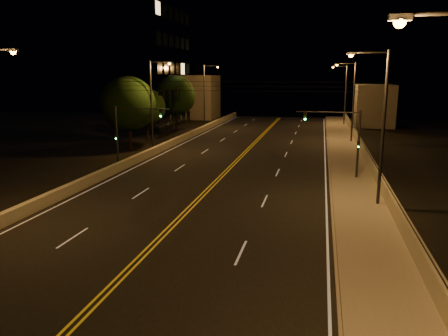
% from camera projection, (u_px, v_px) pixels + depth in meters
% --- Properties ---
extents(road, '(18.00, 120.00, 0.02)m').
position_uv_depth(road, '(203.00, 195.00, 31.09)').
color(road, black).
rests_on(road, ground).
extents(sidewalk, '(3.60, 120.00, 0.30)m').
position_uv_depth(sidewalk, '(361.00, 203.00, 28.78)').
color(sidewalk, gray).
rests_on(sidewalk, ground).
extents(curb, '(0.14, 120.00, 0.15)m').
position_uv_depth(curb, '(331.00, 202.00, 29.19)').
color(curb, gray).
rests_on(curb, ground).
extents(parapet_wall, '(0.30, 120.00, 1.00)m').
position_uv_depth(parapet_wall, '(388.00, 195.00, 28.29)').
color(parapet_wall, '#ABA78F').
rests_on(parapet_wall, sidewalk).
extents(jersey_barrier, '(0.45, 120.00, 0.79)m').
position_uv_depth(jersey_barrier, '(83.00, 183.00, 32.98)').
color(jersey_barrier, '#ABA78F').
rests_on(jersey_barrier, ground).
extents(distant_building_right, '(6.00, 10.00, 6.80)m').
position_uv_depth(distant_building_right, '(373.00, 105.00, 73.11)').
color(distant_building_right, gray).
rests_on(distant_building_right, ground).
extents(distant_building_left, '(8.00, 8.00, 8.27)m').
position_uv_depth(distant_building_left, '(196.00, 97.00, 85.01)').
color(distant_building_left, gray).
rests_on(distant_building_left, ground).
extents(parapet_rail, '(0.06, 120.00, 0.06)m').
position_uv_depth(parapet_rail, '(388.00, 187.00, 28.18)').
color(parapet_rail, black).
rests_on(parapet_rail, parapet_wall).
extents(lane_markings, '(17.32, 116.00, 0.00)m').
position_uv_depth(lane_markings, '(202.00, 195.00, 31.02)').
color(lane_markings, silver).
rests_on(lane_markings, road).
extents(streetlight_1, '(2.55, 0.28, 9.89)m').
position_uv_depth(streetlight_1, '(380.00, 120.00, 27.00)').
color(streetlight_1, '#2D2D33').
rests_on(streetlight_1, ground).
extents(streetlight_2, '(2.55, 0.28, 9.89)m').
position_uv_depth(streetlight_2, '(352.00, 98.00, 53.19)').
color(streetlight_2, '#2D2D33').
rests_on(streetlight_2, ground).
extents(streetlight_3, '(2.55, 0.28, 9.89)m').
position_uv_depth(streetlight_3, '(344.00, 92.00, 71.95)').
color(streetlight_3, '#2D2D33').
rests_on(streetlight_3, ground).
extents(streetlight_5, '(2.55, 0.28, 9.89)m').
position_uv_depth(streetlight_5, '(153.00, 100.00, 47.56)').
color(streetlight_5, '#2D2D33').
rests_on(streetlight_5, ground).
extents(streetlight_6, '(2.55, 0.28, 9.89)m').
position_uv_depth(streetlight_6, '(206.00, 92.00, 68.88)').
color(streetlight_6, '#2D2D33').
rests_on(streetlight_6, ground).
extents(traffic_signal_right, '(5.11, 0.31, 5.70)m').
position_uv_depth(traffic_signal_right, '(345.00, 136.00, 34.76)').
color(traffic_signal_right, '#2D2D33').
rests_on(traffic_signal_right, ground).
extents(traffic_signal_left, '(5.11, 0.31, 5.70)m').
position_uv_depth(traffic_signal_left, '(127.00, 130.00, 38.72)').
color(traffic_signal_left, '#2D2D33').
rests_on(traffic_signal_left, ground).
extents(overhead_wires, '(22.00, 0.03, 0.83)m').
position_uv_depth(overhead_wires, '(230.00, 86.00, 38.60)').
color(overhead_wires, black).
extents(building_tower, '(24.00, 15.00, 30.56)m').
position_uv_depth(building_tower, '(94.00, 30.00, 62.63)').
color(building_tower, gray).
rests_on(building_tower, ground).
extents(tree_0, '(6.09, 6.09, 8.26)m').
position_uv_depth(tree_0, '(129.00, 104.00, 48.98)').
color(tree_0, black).
rests_on(tree_0, ground).
extents(tree_1, '(4.91, 4.91, 6.66)m').
position_uv_depth(tree_1, '(147.00, 108.00, 56.63)').
color(tree_1, black).
rests_on(tree_1, ground).
extents(tree_2, '(6.12, 6.12, 8.29)m').
position_uv_depth(tree_2, '(176.00, 96.00, 67.01)').
color(tree_2, black).
rests_on(tree_2, ground).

